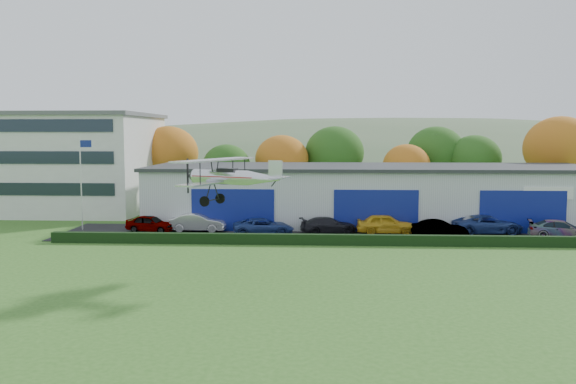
{
  "coord_description": "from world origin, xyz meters",
  "views": [
    {
      "loc": [
        0.33,
        -28.18,
        8.25
      ],
      "look_at": [
        -1.72,
        10.38,
        4.51
      ],
      "focal_mm": 37.66,
      "sensor_mm": 36.0,
      "label": 1
    }
  ],
  "objects_px": {
    "car_5": "(440,229)",
    "biplane": "(229,176)",
    "car_2": "(263,227)",
    "car_4": "(386,224)",
    "car_1": "(198,222)",
    "flagpole": "(82,175)",
    "car_7": "(561,229)",
    "car_3": "(328,225)",
    "hangar": "(370,194)",
    "car_6": "(487,224)",
    "car_0": "(150,223)",
    "office_block": "(55,162)"
  },
  "relations": [
    {
      "from": "hangar",
      "to": "flagpole",
      "type": "bearing_deg",
      "value": -166.49
    },
    {
      "from": "car_3",
      "to": "car_7",
      "type": "bearing_deg",
      "value": -109.49
    },
    {
      "from": "hangar",
      "to": "flagpole",
      "type": "xyz_separation_m",
      "value": [
        -24.88,
        -5.98,
        2.13
      ]
    },
    {
      "from": "office_block",
      "to": "car_1",
      "type": "bearing_deg",
      "value": -36.67
    },
    {
      "from": "hangar",
      "to": "office_block",
      "type": "height_order",
      "value": "office_block"
    },
    {
      "from": "car_1",
      "to": "biplane",
      "type": "distance_m",
      "value": 16.63
    },
    {
      "from": "flagpole",
      "to": "car_2",
      "type": "distance_m",
      "value": 16.3
    },
    {
      "from": "car_1",
      "to": "car_3",
      "type": "bearing_deg",
      "value": -90.52
    },
    {
      "from": "car_2",
      "to": "car_7",
      "type": "xyz_separation_m",
      "value": [
        23.49,
        -0.36,
        0.03
      ]
    },
    {
      "from": "office_block",
      "to": "car_1",
      "type": "distance_m",
      "value": 23.0
    },
    {
      "from": "car_1",
      "to": "car_2",
      "type": "distance_m",
      "value": 5.86
    },
    {
      "from": "car_0",
      "to": "hangar",
      "type": "bearing_deg",
      "value": -58.33
    },
    {
      "from": "flagpole",
      "to": "car_0",
      "type": "xyz_separation_m",
      "value": [
        6.03,
        -0.81,
        -4.04
      ]
    },
    {
      "from": "car_4",
      "to": "car_6",
      "type": "relative_size",
      "value": 0.85
    },
    {
      "from": "car_0",
      "to": "biplane",
      "type": "distance_m",
      "value": 17.95
    },
    {
      "from": "car_2",
      "to": "car_7",
      "type": "bearing_deg",
      "value": -101.05
    },
    {
      "from": "car_0",
      "to": "car_3",
      "type": "height_order",
      "value": "car_0"
    },
    {
      "from": "car_7",
      "to": "flagpole",
      "type": "bearing_deg",
      "value": 100.22
    },
    {
      "from": "car_2",
      "to": "car_4",
      "type": "bearing_deg",
      "value": -93.4
    },
    {
      "from": "flagpole",
      "to": "car_6",
      "type": "bearing_deg",
      "value": -0.65
    },
    {
      "from": "flagpole",
      "to": "car_4",
      "type": "height_order",
      "value": "flagpole"
    },
    {
      "from": "car_1",
      "to": "car_3",
      "type": "xyz_separation_m",
      "value": [
        10.93,
        -0.3,
        -0.1
      ]
    },
    {
      "from": "car_7",
      "to": "biplane",
      "type": "bearing_deg",
      "value": 132.27
    },
    {
      "from": "office_block",
      "to": "car_4",
      "type": "relative_size",
      "value": 4.31
    },
    {
      "from": "biplane",
      "to": "hangar",
      "type": "bearing_deg",
      "value": 87.6
    },
    {
      "from": "car_1",
      "to": "biplane",
      "type": "xyz_separation_m",
      "value": [
        4.93,
        -15.08,
        5.0
      ]
    },
    {
      "from": "car_1",
      "to": "car_6",
      "type": "xyz_separation_m",
      "value": [
        23.95,
        0.1,
        0.01
      ]
    },
    {
      "from": "biplane",
      "to": "car_7",
      "type": "bearing_deg",
      "value": 51.02
    },
    {
      "from": "hangar",
      "to": "car_2",
      "type": "distance_m",
      "value": 12.35
    },
    {
      "from": "office_block",
      "to": "biplane",
      "type": "distance_m",
      "value": 36.7
    },
    {
      "from": "car_4",
      "to": "car_2",
      "type": "bearing_deg",
      "value": 96.92
    },
    {
      "from": "car_4",
      "to": "car_6",
      "type": "distance_m",
      "value": 8.31
    },
    {
      "from": "car_5",
      "to": "car_6",
      "type": "relative_size",
      "value": 0.77
    },
    {
      "from": "car_3",
      "to": "car_4",
      "type": "distance_m",
      "value": 4.73
    },
    {
      "from": "car_2",
      "to": "biplane",
      "type": "relative_size",
      "value": 0.69
    },
    {
      "from": "hangar",
      "to": "car_4",
      "type": "relative_size",
      "value": 8.49
    },
    {
      "from": "car_1",
      "to": "car_5",
      "type": "xyz_separation_m",
      "value": [
        19.65,
        -2.17,
        -0.06
      ]
    },
    {
      "from": "car_3",
      "to": "biplane",
      "type": "relative_size",
      "value": 0.65
    },
    {
      "from": "hangar",
      "to": "car_2",
      "type": "xyz_separation_m",
      "value": [
        -9.23,
        -7.98,
        -1.92
      ]
    },
    {
      "from": "hangar",
      "to": "car_3",
      "type": "bearing_deg",
      "value": -120.33
    },
    {
      "from": "car_5",
      "to": "biplane",
      "type": "height_order",
      "value": "biplane"
    },
    {
      "from": "hangar",
      "to": "car_3",
      "type": "xyz_separation_m",
      "value": [
        -3.96,
        -6.76,
        -1.94
      ]
    },
    {
      "from": "hangar",
      "to": "car_5",
      "type": "xyz_separation_m",
      "value": [
        4.76,
        -8.63,
        -1.89
      ]
    },
    {
      "from": "car_2",
      "to": "car_3",
      "type": "xyz_separation_m",
      "value": [
        5.27,
        1.21,
        -0.01
      ]
    },
    {
      "from": "car_6",
      "to": "biplane",
      "type": "distance_m",
      "value": 24.84
    },
    {
      "from": "car_2",
      "to": "car_4",
      "type": "relative_size",
      "value": 1.03
    },
    {
      "from": "car_6",
      "to": "flagpole",
      "type": "bearing_deg",
      "value": 82.8
    },
    {
      "from": "car_0",
      "to": "biplane",
      "type": "bearing_deg",
      "value": -137.07
    },
    {
      "from": "car_2",
      "to": "biplane",
      "type": "xyz_separation_m",
      "value": [
        -0.73,
        -13.57,
        5.08
      ]
    },
    {
      "from": "flagpole",
      "to": "car_4",
      "type": "relative_size",
      "value": 1.67
    }
  ]
}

